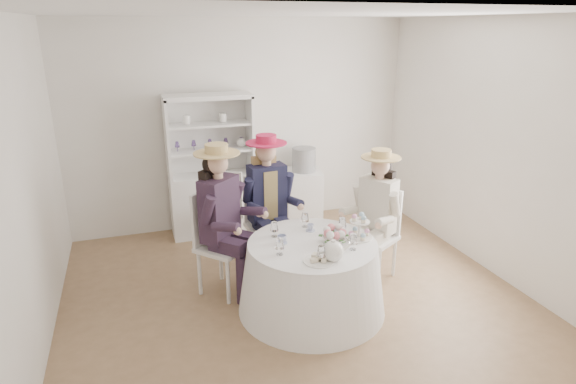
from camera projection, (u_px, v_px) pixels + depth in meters
name	position (u px, v px, depth m)	size (l,w,h in m)	color
ground	(291.00, 291.00, 4.98)	(4.50, 4.50, 0.00)	brown
ceiling	(292.00, 13.00, 4.09)	(4.50, 4.50, 0.00)	white
wall_back	(242.00, 126.00, 6.32)	(4.50, 4.50, 0.00)	silver
wall_front	(405.00, 257.00, 2.74)	(4.50, 4.50, 0.00)	silver
wall_left	(27.00, 190.00, 3.86)	(4.50, 4.50, 0.00)	silver
wall_right	(488.00, 147.00, 5.21)	(4.50, 4.50, 0.00)	silver
tea_table	(312.00, 276.00, 4.57)	(1.41, 1.41, 0.69)	white
hutch	(212.00, 185.00, 6.20)	(1.20, 0.73, 1.81)	silver
side_table	(303.00, 197.00, 6.60)	(0.47, 0.47, 0.74)	silver
hatbox	(304.00, 160.00, 6.43)	(0.32, 0.32, 0.32)	black
guest_left	(222.00, 212.00, 4.69)	(0.65, 0.66, 1.55)	silver
guest_mid	(268.00, 196.00, 5.17)	(0.56, 0.58, 1.53)	silver
guest_right	(376.00, 208.00, 5.00)	(0.61, 0.56, 1.42)	silver
spare_chair	(229.00, 206.00, 5.77)	(0.56, 0.56, 1.01)	silver
teacup_a	(282.00, 240.00, 4.43)	(0.09, 0.09, 0.07)	white
teacup_b	(310.00, 228.00, 4.70)	(0.07, 0.07, 0.06)	white
teacup_c	(333.00, 231.00, 4.63)	(0.08, 0.08, 0.06)	white
flower_bowl	(334.00, 241.00, 4.43)	(0.20, 0.20, 0.05)	white
flower_arrangement	(334.00, 233.00, 4.43)	(0.20, 0.20, 0.07)	#E1707C
table_teapot	(333.00, 251.00, 4.10)	(0.26, 0.18, 0.20)	white
sandwich_plate	(319.00, 260.00, 4.10)	(0.27, 0.27, 0.06)	white
cupcake_stand	(359.00, 229.00, 4.53)	(0.25, 0.25, 0.23)	white
stemware_set	(313.00, 235.00, 4.43)	(0.80, 0.83, 0.15)	white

